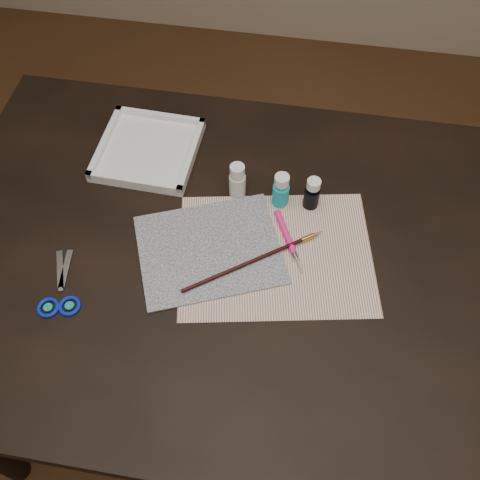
% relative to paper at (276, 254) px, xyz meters
% --- Properties ---
extents(ground, '(3.50, 3.50, 0.02)m').
position_rel_paper_xyz_m(ground, '(-0.07, -0.01, -0.76)').
color(ground, '#422614').
rests_on(ground, ground).
extents(table, '(1.30, 0.90, 0.75)m').
position_rel_paper_xyz_m(table, '(-0.07, -0.01, -0.38)').
color(table, black).
rests_on(table, ground).
extents(paper, '(0.44, 0.37, 0.00)m').
position_rel_paper_xyz_m(paper, '(0.00, 0.00, 0.00)').
color(paper, silver).
rests_on(paper, table).
extents(canvas, '(0.35, 0.32, 0.00)m').
position_rel_paper_xyz_m(canvas, '(-0.14, -0.01, 0.00)').
color(canvas, black).
rests_on(canvas, paper).
extents(paint_bottle_white, '(0.05, 0.05, 0.09)m').
position_rel_paper_xyz_m(paint_bottle_white, '(-0.10, 0.14, 0.04)').
color(paint_bottle_white, silver).
rests_on(paint_bottle_white, table).
extents(paint_bottle_cyan, '(0.05, 0.05, 0.09)m').
position_rel_paper_xyz_m(paint_bottle_cyan, '(-0.01, 0.13, 0.04)').
color(paint_bottle_cyan, '#16AEC0').
rests_on(paint_bottle_cyan, table).
extents(paint_bottle_navy, '(0.04, 0.04, 0.08)m').
position_rel_paper_xyz_m(paint_bottle_navy, '(0.06, 0.14, 0.04)').
color(paint_bottle_navy, black).
rests_on(paint_bottle_navy, table).
extents(paintbrush, '(0.27, 0.20, 0.01)m').
position_rel_paper_xyz_m(paintbrush, '(-0.04, -0.03, 0.01)').
color(paintbrush, black).
rests_on(paintbrush, canvas).
extents(craft_knife, '(0.08, 0.15, 0.01)m').
position_rel_paper_xyz_m(craft_knife, '(0.02, 0.03, 0.01)').
color(craft_knife, '#FF1F8E').
rests_on(craft_knife, paper).
extents(scissors, '(0.14, 0.19, 0.01)m').
position_rel_paper_xyz_m(scissors, '(-0.42, -0.14, 0.00)').
color(scissors, silver).
rests_on(scissors, table).
extents(palette_tray, '(0.23, 0.23, 0.03)m').
position_rel_paper_xyz_m(palette_tray, '(-0.33, 0.23, 0.01)').
color(palette_tray, white).
rests_on(palette_tray, table).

